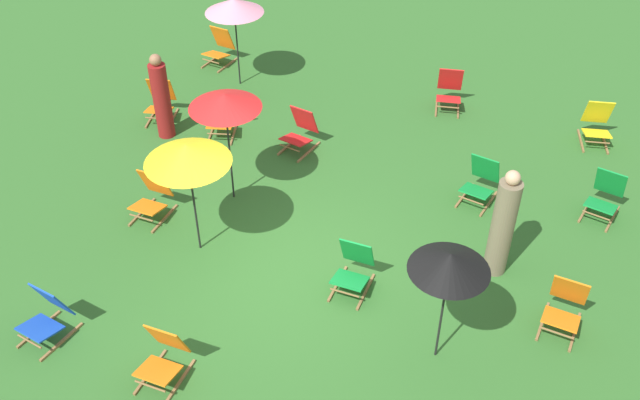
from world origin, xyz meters
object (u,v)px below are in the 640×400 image
(deckchair_8, at_px, (353,268))
(umbrella_0, at_px, (187,154))
(deckchair_0, at_px, (565,307))
(deckchair_1, at_px, (605,196))
(deckchair_5, at_px, (480,182))
(umbrella_2, at_px, (234,6))
(deckchair_12, at_px, (449,91))
(person_1, at_px, (162,99))
(deckchair_3, at_px, (160,101))
(deckchair_7, at_px, (152,197))
(umbrella_3, at_px, (225,101))
(deckchair_9, at_px, (163,357))
(deckchair_2, at_px, (300,131))
(person_0, at_px, (503,226))
(umbrella_1, at_px, (450,262))
(deckchair_6, at_px, (47,315))
(deckchair_11, at_px, (597,124))
(deckchair_10, at_px, (221,116))
(deckchair_4, at_px, (219,48))

(deckchair_8, relative_size, umbrella_0, 0.43)
(deckchair_0, height_order, deckchair_1, same)
(deckchair_5, bearing_deg, umbrella_2, 169.82)
(deckchair_1, bearing_deg, deckchair_8, -124.59)
(deckchair_1, xyz_separation_m, umbrella_0, (-5.83, -3.08, 1.43))
(deckchair_12, xyz_separation_m, umbrella_2, (-4.38, -0.61, 1.38))
(person_1, bearing_deg, deckchair_3, 42.40)
(deckchair_7, distance_m, umbrella_3, 2.03)
(deckchair_9, xyz_separation_m, person_1, (-2.88, 4.97, 0.43))
(deckchair_0, xyz_separation_m, deckchair_1, (0.38, 2.74, 0.00))
(deckchair_1, distance_m, deckchair_2, 5.38)
(umbrella_0, relative_size, person_0, 1.06)
(deckchair_5, distance_m, umbrella_3, 4.44)
(umbrella_1, height_order, person_1, umbrella_1)
(deckchair_6, bearing_deg, deckchair_12, 74.26)
(deckchair_6, distance_m, umbrella_3, 4.05)
(deckchair_7, xyz_separation_m, deckchair_11, (6.66, 4.82, 0.00))
(deckchair_10, bearing_deg, deckchair_6, -105.46)
(deckchair_7, relative_size, deckchair_8, 1.00)
(deckchair_10, height_order, deckchair_11, same)
(umbrella_3, distance_m, person_1, 2.65)
(deckchair_5, bearing_deg, deckchair_8, -104.86)
(deckchair_1, bearing_deg, umbrella_2, 178.97)
(deckchair_4, relative_size, deckchair_5, 0.99)
(deckchair_12, xyz_separation_m, person_0, (1.69, -4.42, 0.49))
(deckchair_4, relative_size, deckchair_12, 1.00)
(deckchair_12, bearing_deg, deckchair_8, -102.95)
(deckchair_2, xyz_separation_m, deckchair_4, (-2.94, 2.52, 0.00))
(deckchair_3, bearing_deg, deckchair_7, -76.10)
(deckchair_3, bearing_deg, deckchair_1, -14.59)
(deckchair_4, xyz_separation_m, deckchair_7, (1.39, -5.18, 0.00))
(deckchair_1, bearing_deg, deckchair_4, 175.79)
(deckchair_4, relative_size, deckchair_8, 1.00)
(person_1, bearing_deg, deckchair_11, -66.28)
(umbrella_1, bearing_deg, deckchair_9, -154.11)
(deckchair_1, distance_m, deckchair_8, 4.50)
(deckchair_4, bearing_deg, deckchair_3, -82.54)
(umbrella_1, bearing_deg, deckchair_2, 131.84)
(deckchair_7, height_order, deckchair_9, same)
(deckchair_3, height_order, umbrella_0, umbrella_0)
(deckchair_0, height_order, umbrella_0, umbrella_0)
(person_0, bearing_deg, umbrella_2, -31.86)
(deckchair_0, relative_size, deckchair_9, 1.00)
(deckchair_3, height_order, umbrella_2, umbrella_2)
(deckchair_2, distance_m, deckchair_4, 3.87)
(deckchair_9, height_order, deckchair_12, same)
(deckchair_1, height_order, umbrella_2, umbrella_2)
(deckchair_9, bearing_deg, deckchair_12, 77.23)
(deckchair_4, relative_size, umbrella_0, 0.43)
(deckchair_5, relative_size, deckchair_8, 1.01)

